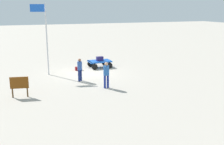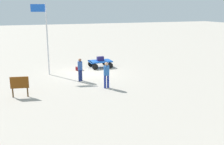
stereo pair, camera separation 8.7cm
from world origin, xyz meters
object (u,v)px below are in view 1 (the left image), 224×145
(suitcase_olive, at_px, (100,59))
(worker_trailing, at_px, (80,68))
(suitcase_tan, at_px, (78,69))
(signboard, at_px, (19,84))
(flagpole, at_px, (45,33))
(luggage_cart, at_px, (99,62))
(worker_lead, at_px, (106,73))

(suitcase_olive, bearing_deg, worker_trailing, 53.55)
(suitcase_tan, bearing_deg, signboard, 48.84)
(flagpole, bearing_deg, signboard, 66.10)
(luggage_cart, xyz_separation_m, worker_trailing, (2.53, 3.51, 0.46))
(luggage_cart, xyz_separation_m, suitcase_olive, (-0.02, 0.06, 0.33))
(luggage_cart, height_order, flagpole, flagpole)
(flagpole, distance_m, signboard, 5.64)
(suitcase_olive, distance_m, signboard, 8.58)
(worker_lead, relative_size, worker_trailing, 1.06)
(worker_lead, bearing_deg, worker_trailing, -61.89)
(worker_lead, bearing_deg, flagpole, -57.01)
(luggage_cart, height_order, suitcase_olive, suitcase_olive)
(luggage_cart, distance_m, worker_lead, 5.87)
(worker_lead, height_order, flagpole, flagpole)
(luggage_cart, bearing_deg, signboard, 40.87)
(worker_trailing, relative_size, flagpole, 0.30)
(signboard, bearing_deg, suitcase_olive, -139.51)
(luggage_cart, relative_size, worker_trailing, 1.19)
(worker_trailing, distance_m, signboard, 4.51)
(suitcase_tan, bearing_deg, worker_lead, 95.64)
(flagpole, bearing_deg, worker_trailing, 126.76)
(luggage_cart, height_order, suitcase_tan, luggage_cart)
(worker_lead, distance_m, signboard, 5.14)
(worker_lead, relative_size, signboard, 1.40)
(luggage_cart, distance_m, worker_trailing, 4.36)
(suitcase_tan, distance_m, flagpole, 3.98)
(worker_trailing, bearing_deg, flagpole, -53.24)
(worker_trailing, bearing_deg, signboard, 28.06)
(luggage_cart, xyz_separation_m, worker_lead, (1.38, 5.68, 0.54))
(worker_trailing, bearing_deg, suitcase_olive, -126.45)
(suitcase_olive, height_order, worker_lead, worker_lead)
(luggage_cart, bearing_deg, flagpole, 12.22)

